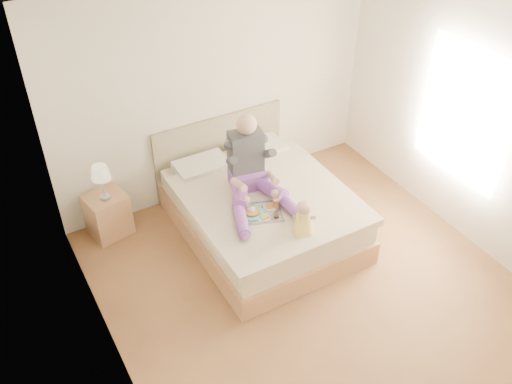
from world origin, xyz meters
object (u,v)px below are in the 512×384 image
nightstand (108,214)px  tray (260,211)px  bed (259,207)px  adult (252,172)px  baby (303,219)px

nightstand → tray: bearing=-53.3°
bed → tray: 0.56m
adult → baby: size_ratio=3.04×
bed → adult: 0.57m
adult → bed: bearing=26.3°
nightstand → tray: size_ratio=1.01×
nightstand → adult: bearing=-41.3°
tray → baby: baby is taller
bed → adult: adult is taller
bed → nightstand: bearing=152.4°
nightstand → baby: (1.54, -1.64, 0.50)m
bed → baby: (0.01, -0.85, 0.45)m
tray → baby: 0.52m
bed → baby: 0.96m
bed → nightstand: bed is taller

